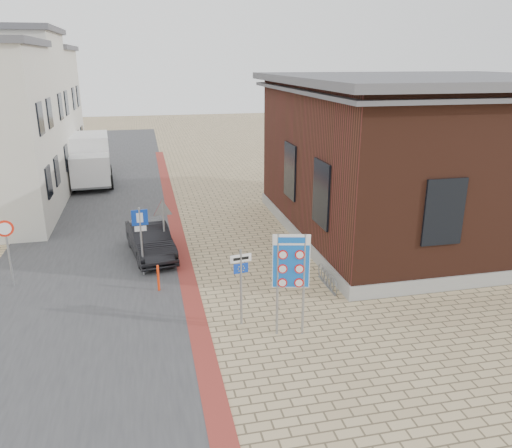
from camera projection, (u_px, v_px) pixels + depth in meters
name	position (u px, v px, depth m)	size (l,w,h in m)	color
ground	(268.00, 326.00, 14.59)	(120.00, 120.00, 0.00)	tan
road_strip	(105.00, 202.00, 27.34)	(7.00, 60.00, 0.02)	#38383A
curb_strip	(175.00, 225.00, 23.44)	(0.60, 40.00, 0.02)	maroon
brick_building	(429.00, 154.00, 21.85)	(13.00, 13.00, 6.80)	gray
townhouse_far	(22.00, 111.00, 33.24)	(7.40, 6.40, 8.30)	beige
bike_rack	(327.00, 279.00, 17.10)	(0.08, 1.80, 0.60)	slate
sedan	(150.00, 240.00, 19.64)	(1.39, 3.99, 1.31)	black
box_truck	(90.00, 159.00, 30.91)	(2.75, 5.84, 2.98)	slate
border_sign	(291.00, 263.00, 13.52)	(1.01, 0.27, 3.00)	gray
essen_sign	(241.00, 276.00, 14.23)	(0.63, 0.13, 2.34)	gray
parking_sign	(141.00, 230.00, 17.49)	(0.56, 0.09, 2.55)	gray
yield_sign	(163.00, 215.00, 19.04)	(0.83, 0.14, 2.34)	gray
speed_sign	(7.00, 243.00, 16.62)	(0.56, 0.13, 2.40)	gray
bollard	(158.00, 278.00, 16.67)	(0.08, 0.08, 0.93)	red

